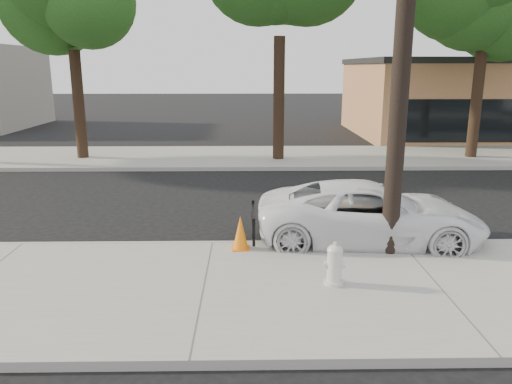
% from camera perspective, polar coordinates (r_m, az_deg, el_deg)
% --- Properties ---
extents(ground, '(120.00, 120.00, 0.00)m').
position_cam_1_polar(ground, '(12.72, -4.35, -3.13)').
color(ground, black).
rests_on(ground, ground).
extents(near_sidewalk, '(90.00, 4.40, 0.15)m').
position_cam_1_polar(near_sidewalk, '(8.69, -5.98, -11.12)').
color(near_sidewalk, gray).
rests_on(near_sidewalk, ground).
extents(far_sidewalk, '(90.00, 5.00, 0.15)m').
position_cam_1_polar(far_sidewalk, '(20.97, -3.04, 4.00)').
color(far_sidewalk, gray).
rests_on(far_sidewalk, ground).
extents(curb_near, '(90.00, 0.12, 0.16)m').
position_cam_1_polar(curb_near, '(10.71, -4.99, -6.09)').
color(curb_near, '#9E9B93').
rests_on(curb_near, ground).
extents(utility_pole, '(1.40, 0.34, 9.00)m').
position_cam_1_polar(utility_pole, '(9.89, 16.68, 18.97)').
color(utility_pole, black).
rests_on(utility_pole, near_sidewalk).
extents(tree_b, '(4.34, 4.20, 8.45)m').
position_cam_1_polar(tree_b, '(21.35, -20.12, 19.76)').
color(tree_b, black).
rests_on(tree_b, far_sidewalk).
extents(police_cruiser, '(5.01, 2.63, 1.35)m').
position_cam_1_polar(police_cruiser, '(11.10, 12.91, -2.42)').
color(police_cruiser, white).
rests_on(police_cruiser, ground).
extents(fire_hydrant, '(0.37, 0.34, 0.71)m').
position_cam_1_polar(fire_hydrant, '(8.67, 8.96, -8.28)').
color(fire_hydrant, silver).
rests_on(fire_hydrant, near_sidewalk).
extents(traffic_cone, '(0.39, 0.39, 0.70)m').
position_cam_1_polar(traffic_cone, '(10.17, -1.79, -4.69)').
color(traffic_cone, orange).
rests_on(traffic_cone, near_sidewalk).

